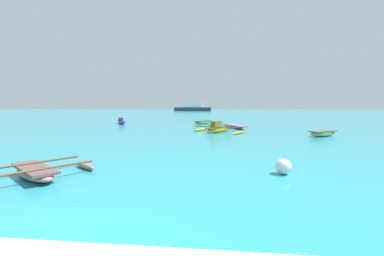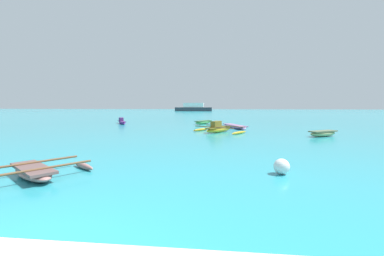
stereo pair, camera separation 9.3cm
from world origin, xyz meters
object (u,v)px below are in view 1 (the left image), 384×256
Objects in this scene: distant_ferry at (193,108)px; mooring_buoy_0 at (283,166)px; moored_boat_5 at (235,126)px; moored_boat_3 at (35,172)px; moored_boat_4 at (219,129)px; moored_boat_0 at (203,122)px; moored_boat_1 at (323,133)px; moored_boat_2 at (121,122)px.

mooring_buoy_0 is at bearing -82.15° from distant_ferry.
distant_ferry reaches higher than moored_boat_5.
moored_boat_3 is 14.36m from moored_boat_4.
moored_boat_3 is at bearing -168.31° from moored_boat_4.
distant_ferry is (-10.28, 62.71, 0.94)m from moored_boat_5.
moored_boat_0 is 1.20× the size of moored_boat_1.
moored_boat_3 is 18.47m from moored_boat_5.
moored_boat_1 reaches higher than moored_boat_0.
moored_boat_2 is 21.94m from moored_boat_3.
moored_boat_0 is at bearing 117.45° from moored_boat_3.
distant_ferry is (-10.84, 78.61, 0.86)m from mooring_buoy_0.
moored_boat_3 is at bearing -158.36° from moored_boat_0.
distant_ferry is at bearing 70.72° from moored_boat_1.
moored_boat_5 is at bearing 105.00° from moored_boat_3.
distant_ferry is at bearing 167.62° from moored_boat_5.
moored_boat_4 is at bearing 99.57° from mooring_buoy_0.
moored_boat_0 is at bearing 97.98° from moored_boat_1.
mooring_buoy_0 is at bearing -136.44° from moored_boat_4.
moored_boat_4 is at bearing 104.74° from moored_boat_3.
moored_boat_0 is 5.68× the size of mooring_buoy_0.
moored_boat_2 reaches higher than moored_boat_0.
moored_boat_2 is at bearing 119.27° from moored_boat_1.
mooring_buoy_0 is at bearing -19.70° from moored_boat_5.
moored_boat_3 reaches higher than moored_boat_5.
moored_boat_3 is 0.81× the size of moored_boat_5.
moored_boat_1 is 0.69× the size of moored_boat_3.
moored_boat_3 is (-12.60, -11.41, -0.04)m from moored_boat_1.
moored_boat_5 is (12.53, -4.10, -0.07)m from moored_boat_2.
moored_boat_4 is at bearing 132.89° from moored_boat_1.
moored_boat_3 is 0.78× the size of moored_boat_4.
moored_boat_0 is 58.38m from distant_ferry.
moored_boat_5 is (-5.67, 5.71, -0.05)m from moored_boat_1.
moored_boat_3 is 0.27× the size of distant_ferry.
moored_boat_1 is at bearing -76.88° from distant_ferry.
moored_boat_1 is 8.04m from moored_boat_5.
moored_boat_2 is 0.75× the size of moored_boat_5.
moored_boat_0 is 0.83× the size of moored_boat_3.
mooring_buoy_0 is at bearing 2.25° from moored_boat_2.
moored_boat_2 is 0.73× the size of moored_boat_4.
moored_boat_1 is 0.56× the size of moored_boat_5.
moored_boat_4 is 0.35× the size of distant_ferry.
moored_boat_4 is 8.69× the size of mooring_buoy_0.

